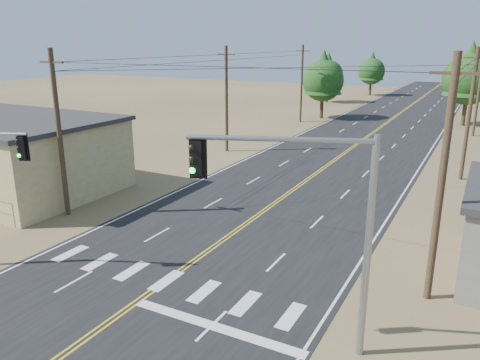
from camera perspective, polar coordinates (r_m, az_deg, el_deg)
The scene contains 13 objects.
road at distance 40.20m, azimuth 10.08°, elevation 1.39°, with size 15.00×200.00×0.02m, color black.
utility_pole_left_near at distance 29.74m, azimuth -21.16°, elevation 5.34°, with size 1.80×0.30×10.00m.
utility_pole_left_mid at distance 45.24m, azimuth -1.66°, elevation 9.89°, with size 1.80×0.30×10.00m.
utility_pole_left_far at distance 63.31m, azimuth 7.51°, elevation 11.64°, with size 1.80×0.30×10.00m.
utility_pole_right_near at distance 19.77m, azimuth 23.37°, elevation -0.09°, with size 1.80×0.30×10.00m.
utility_pole_right_mid at distance 39.41m, azimuth 26.18°, elevation 7.25°, with size 1.80×0.30×10.00m.
utility_pole_right_far at distance 59.28m, azimuth 27.13°, elevation 9.69°, with size 1.80×0.30×10.00m.
signal_mast_right at distance 15.07m, azimuth 9.31°, elevation -3.76°, with size 5.60×2.40×7.64m.
tree_left_near at distance 66.80m, azimuth 10.10°, elevation 12.33°, with size 5.66×5.66×9.43m.
tree_left_mid at distance 85.29m, azimuth 10.68°, elevation 12.84°, with size 5.21×5.21×8.68m.
tree_left_far at distance 98.55m, azimuth 15.76°, elevation 12.95°, with size 5.17×5.17×8.62m.
tree_right_near at distance 66.20m, azimuth 26.18°, elevation 11.52°, with size 6.35×6.35×10.59m.
tree_right_far at distance 105.83m, azimuth 27.17°, elevation 12.15°, with size 5.47×5.47×9.11m.
Camera 1 is at (11.75, -7.05, 10.29)m, focal length 35.00 mm.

